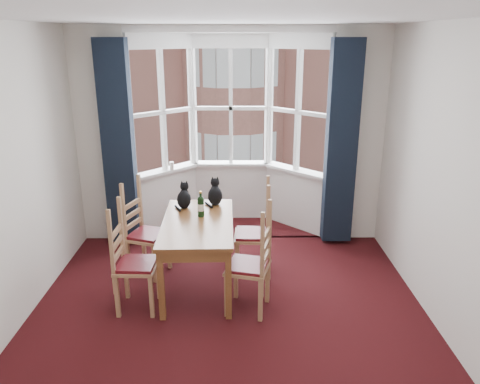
{
  "coord_description": "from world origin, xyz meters",
  "views": [
    {
      "loc": [
        0.09,
        -3.77,
        2.65
      ],
      "look_at": [
        0.12,
        1.05,
        1.05
      ],
      "focal_mm": 35.0,
      "sensor_mm": 36.0,
      "label": 1
    }
  ],
  "objects_px": {
    "chair_left_near": "(128,266)",
    "chair_right_near": "(257,268)",
    "cat_right": "(215,194)",
    "dining_table": "(198,230)",
    "candle_tall": "(172,166)",
    "cat_left": "(184,198)",
    "chair_left_far": "(141,235)",
    "chair_right_far": "(260,236)",
    "wine_bottle": "(201,206)"
  },
  "relations": [
    {
      "from": "chair_left_near",
      "to": "chair_right_near",
      "type": "relative_size",
      "value": 1.0
    },
    {
      "from": "cat_right",
      "to": "dining_table",
      "type": "bearing_deg",
      "value": -107.2
    },
    {
      "from": "chair_right_near",
      "to": "candle_tall",
      "type": "distance_m",
      "value": 2.52
    },
    {
      "from": "chair_right_near",
      "to": "cat_right",
      "type": "distance_m",
      "value": 1.21
    },
    {
      "from": "cat_left",
      "to": "chair_right_near",
      "type": "bearing_deg",
      "value": -49.07
    },
    {
      "from": "candle_tall",
      "to": "chair_right_near",
      "type": "bearing_deg",
      "value": -63.27
    },
    {
      "from": "chair_left_far",
      "to": "cat_right",
      "type": "xyz_separation_m",
      "value": [
        0.86,
        0.2,
        0.43
      ]
    },
    {
      "from": "chair_left_far",
      "to": "chair_right_far",
      "type": "distance_m",
      "value": 1.38
    },
    {
      "from": "chair_left_near",
      "to": "cat_left",
      "type": "bearing_deg",
      "value": 60.55
    },
    {
      "from": "chair_left_far",
      "to": "dining_table",
      "type": "bearing_deg",
      "value": -25.61
    },
    {
      "from": "chair_left_near",
      "to": "chair_left_far",
      "type": "bearing_deg",
      "value": 91.4
    },
    {
      "from": "chair_right_far",
      "to": "cat_right",
      "type": "distance_m",
      "value": 0.71
    },
    {
      "from": "chair_right_far",
      "to": "cat_right",
      "type": "height_order",
      "value": "cat_right"
    },
    {
      "from": "cat_left",
      "to": "wine_bottle",
      "type": "relative_size",
      "value": 1.08
    },
    {
      "from": "chair_left_near",
      "to": "cat_left",
      "type": "height_order",
      "value": "cat_left"
    },
    {
      "from": "candle_tall",
      "to": "chair_right_far",
      "type": "bearing_deg",
      "value": -50.02
    },
    {
      "from": "chair_right_far",
      "to": "wine_bottle",
      "type": "xyz_separation_m",
      "value": [
        -0.66,
        -0.16,
        0.43
      ]
    },
    {
      "from": "chair_left_near",
      "to": "wine_bottle",
      "type": "xyz_separation_m",
      "value": [
        0.7,
        0.58,
        0.43
      ]
    },
    {
      "from": "chair_left_far",
      "to": "chair_right_far",
      "type": "bearing_deg",
      "value": -1.31
    },
    {
      "from": "chair_right_far",
      "to": "dining_table",
      "type": "bearing_deg",
      "value": -156.27
    },
    {
      "from": "chair_right_near",
      "to": "cat_right",
      "type": "height_order",
      "value": "cat_right"
    },
    {
      "from": "cat_left",
      "to": "cat_right",
      "type": "bearing_deg",
      "value": 17.37
    },
    {
      "from": "cat_right",
      "to": "wine_bottle",
      "type": "height_order",
      "value": "cat_right"
    },
    {
      "from": "dining_table",
      "to": "cat_right",
      "type": "relative_size",
      "value": 4.31
    },
    {
      "from": "chair_left_far",
      "to": "wine_bottle",
      "type": "relative_size",
      "value": 3.19
    },
    {
      "from": "dining_table",
      "to": "chair_left_near",
      "type": "distance_m",
      "value": 0.83
    },
    {
      "from": "dining_table",
      "to": "cat_left",
      "type": "relative_size",
      "value": 4.55
    },
    {
      "from": "dining_table",
      "to": "chair_left_near",
      "type": "xyz_separation_m",
      "value": [
        -0.67,
        -0.44,
        -0.2
      ]
    },
    {
      "from": "chair_left_near",
      "to": "candle_tall",
      "type": "bearing_deg",
      "value": 85.24
    },
    {
      "from": "dining_table",
      "to": "candle_tall",
      "type": "height_order",
      "value": "candle_tall"
    },
    {
      "from": "chair_left_near",
      "to": "cat_right",
      "type": "bearing_deg",
      "value": 49.23
    },
    {
      "from": "dining_table",
      "to": "candle_tall",
      "type": "distance_m",
      "value": 1.8
    },
    {
      "from": "chair_left_far",
      "to": "wine_bottle",
      "type": "xyz_separation_m",
      "value": [
        0.72,
        -0.19,
        0.43
      ]
    },
    {
      "from": "dining_table",
      "to": "chair_right_near",
      "type": "relative_size",
      "value": 1.54
    },
    {
      "from": "cat_right",
      "to": "cat_left",
      "type": "bearing_deg",
      "value": -162.63
    },
    {
      "from": "chair_right_near",
      "to": "cat_left",
      "type": "distance_m",
      "value": 1.3
    },
    {
      "from": "chair_left_far",
      "to": "candle_tall",
      "type": "distance_m",
      "value": 1.46
    },
    {
      "from": "chair_left_far",
      "to": "chair_left_near",
      "type": "bearing_deg",
      "value": -88.6
    },
    {
      "from": "dining_table",
      "to": "wine_bottle",
      "type": "xyz_separation_m",
      "value": [
        0.03,
        0.14,
        0.22
      ]
    },
    {
      "from": "dining_table",
      "to": "chair_right_near",
      "type": "xyz_separation_m",
      "value": [
        0.62,
        -0.5,
        -0.2
      ]
    },
    {
      "from": "chair_left_far",
      "to": "candle_tall",
      "type": "bearing_deg",
      "value": 81.83
    },
    {
      "from": "chair_left_near",
      "to": "chair_right_near",
      "type": "xyz_separation_m",
      "value": [
        1.29,
        -0.06,
        0.0
      ]
    },
    {
      "from": "dining_table",
      "to": "chair_right_far",
      "type": "distance_m",
      "value": 0.78
    },
    {
      "from": "chair_left_far",
      "to": "cat_left",
      "type": "bearing_deg",
      "value": 10.47
    },
    {
      "from": "candle_tall",
      "to": "dining_table",
      "type": "bearing_deg",
      "value": -73.82
    },
    {
      "from": "cat_right",
      "to": "candle_tall",
      "type": "xyz_separation_m",
      "value": [
        -0.66,
        1.17,
        0.03
      ]
    },
    {
      "from": "chair_right_near",
      "to": "wine_bottle",
      "type": "bearing_deg",
      "value": 132.54
    },
    {
      "from": "chair_left_near",
      "to": "candle_tall",
      "type": "relative_size",
      "value": 8.15
    },
    {
      "from": "chair_left_near",
      "to": "candle_tall",
      "type": "distance_m",
      "value": 2.2
    },
    {
      "from": "chair_right_near",
      "to": "chair_left_near",
      "type": "bearing_deg",
      "value": 177.26
    }
  ]
}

